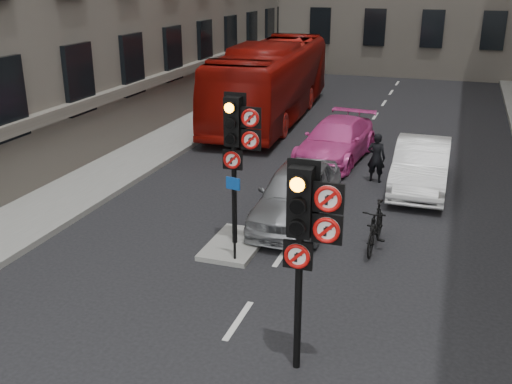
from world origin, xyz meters
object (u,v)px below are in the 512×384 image
Objects in this scene: motorcyclist at (376,158)px; info_sign at (234,207)px; car_white at (421,165)px; signal_near at (306,225)px; car_pink at (336,140)px; signal_far at (237,138)px; bus_red at (271,81)px; car_silver at (298,194)px; motorcycle at (376,227)px.

motorcyclist is 0.80× the size of info_sign.
signal_near is at bearing -97.27° from car_white.
signal_near is 12.04m from car_pink.
bus_red is at bearing 104.02° from signal_far.
car_white is at bearing 83.10° from signal_near.
car_white is (1.17, 9.64, -1.85)m from signal_near.
bus_red reaches higher than motorcyclist.
signal_near is at bearing -75.47° from car_silver.
car_pink is 0.40× the size of bus_red.
info_sign is (-2.87, -1.82, 0.82)m from motorcycle.
car_pink is (-1.85, 11.75, -1.89)m from signal_near.
bus_red is (-7.03, 7.40, 0.94)m from car_white.
motorcycle is at bearing -65.53° from bus_red.
car_white is 0.37× the size of bus_red.
car_pink is at bearing -56.16° from bus_red.
motorcycle is (0.48, 5.01, -2.03)m from signal_near.
signal_far is 8.04m from car_pink.
signal_near is 0.74× the size of car_pink.
info_sign is at bearing 126.79° from signal_near.
car_white is 3.68m from car_pink.
signal_near is 10.04m from motorcyclist.
car_white is at bearing 71.52° from info_sign.
signal_near is 1.85× the size of info_sign.
motorcycle is 0.95× the size of info_sign.
bus_red is 13.65m from motorcycle.
signal_far is at bearing 74.44° from motorcyclist.
motorcyclist is 7.05m from info_sign.
signal_far is at bearing 123.02° from signal_near.
bus_red is at bearing 133.14° from car_white.
signal_far is at bearing -115.54° from car_silver.
car_pink is (-3.02, 2.11, -0.04)m from car_white.
info_sign reaches higher than motorcyclist.
signal_far reaches higher than bus_red.
info_sign is (-0.54, -8.56, 0.67)m from car_pink.
motorcyclist reaches higher than motorcycle.
bus_red reaches higher than info_sign.
signal_far reaches higher than motorcyclist.
bus_red reaches higher than car_silver.
car_white is 0.93× the size of car_pink.
car_pink is at bearing -42.20° from motorcyclist.
car_white is (2.86, 3.63, -0.02)m from car_silver.
car_pink is at bearing 111.18° from motorcycle.
signal_near is at bearing 97.81° from motorcyclist.
signal_far reaches higher than motorcycle.
car_silver is 2.30× the size of info_sign.
signal_far is at bearing -90.14° from car_pink.
signal_far reaches higher than info_sign.
bus_red is at bearing 108.97° from signal_near.
bus_red is 6.20× the size of info_sign.
bus_red reaches higher than car_white.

